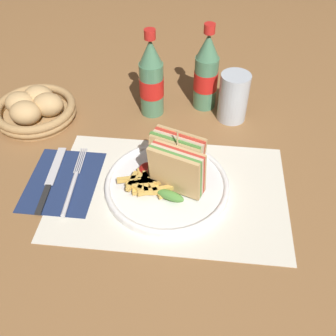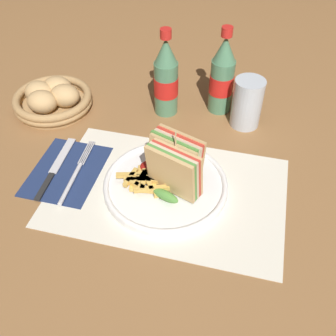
{
  "view_description": "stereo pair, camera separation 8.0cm",
  "coord_description": "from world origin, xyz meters",
  "px_view_note": "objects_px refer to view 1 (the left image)",
  "views": [
    {
      "loc": [
        0.05,
        -0.56,
        0.6
      ],
      "look_at": [
        -0.01,
        0.01,
        0.04
      ],
      "focal_mm": 42.0,
      "sensor_mm": 36.0,
      "label": 1
    },
    {
      "loc": [
        0.13,
        -0.55,
        0.6
      ],
      "look_at": [
        -0.01,
        0.01,
        0.04
      ],
      "focal_mm": 42.0,
      "sensor_mm": 36.0,
      "label": 2
    }
  ],
  "objects_px": {
    "coke_bottle_far": "(206,73)",
    "bread_basket": "(35,109)",
    "plate_main": "(167,185)",
    "glass_near": "(233,100)",
    "coke_bottle_near": "(151,79)",
    "fork": "(72,186)",
    "knife": "(51,179)",
    "club_sandwich": "(177,166)"
  },
  "relations": [
    {
      "from": "plate_main",
      "to": "knife",
      "type": "height_order",
      "value": "plate_main"
    },
    {
      "from": "fork",
      "to": "bread_basket",
      "type": "bearing_deg",
      "value": 121.66
    },
    {
      "from": "plate_main",
      "to": "glass_near",
      "type": "bearing_deg",
      "value": 62.78
    },
    {
      "from": "fork",
      "to": "bread_basket",
      "type": "distance_m",
      "value": 0.28
    },
    {
      "from": "knife",
      "to": "coke_bottle_near",
      "type": "distance_m",
      "value": 0.34
    },
    {
      "from": "fork",
      "to": "coke_bottle_far",
      "type": "distance_m",
      "value": 0.43
    },
    {
      "from": "plate_main",
      "to": "knife",
      "type": "bearing_deg",
      "value": -178.63
    },
    {
      "from": "plate_main",
      "to": "club_sandwich",
      "type": "relative_size",
      "value": 1.86
    },
    {
      "from": "plate_main",
      "to": "coke_bottle_far",
      "type": "bearing_deg",
      "value": 78.26
    },
    {
      "from": "coke_bottle_near",
      "to": "coke_bottle_far",
      "type": "xyz_separation_m",
      "value": [
        0.13,
        0.04,
        0.0
      ]
    },
    {
      "from": "coke_bottle_near",
      "to": "glass_near",
      "type": "xyz_separation_m",
      "value": [
        0.2,
        -0.0,
        -0.04
      ]
    },
    {
      "from": "plate_main",
      "to": "bread_basket",
      "type": "bearing_deg",
      "value": 149.65
    },
    {
      "from": "glass_near",
      "to": "plate_main",
      "type": "bearing_deg",
      "value": -117.22
    },
    {
      "from": "knife",
      "to": "glass_near",
      "type": "bearing_deg",
      "value": 32.09
    },
    {
      "from": "fork",
      "to": "knife",
      "type": "xyz_separation_m",
      "value": [
        -0.05,
        0.02,
        -0.0
      ]
    },
    {
      "from": "plate_main",
      "to": "club_sandwich",
      "type": "xyz_separation_m",
      "value": [
        0.02,
        -0.0,
        0.06
      ]
    },
    {
      "from": "club_sandwich",
      "to": "glass_near",
      "type": "bearing_deg",
      "value": 66.51
    },
    {
      "from": "plate_main",
      "to": "club_sandwich",
      "type": "height_order",
      "value": "club_sandwich"
    },
    {
      "from": "plate_main",
      "to": "coke_bottle_near",
      "type": "height_order",
      "value": "coke_bottle_near"
    },
    {
      "from": "coke_bottle_far",
      "to": "bread_basket",
      "type": "bearing_deg",
      "value": -166.37
    },
    {
      "from": "club_sandwich",
      "to": "coke_bottle_near",
      "type": "height_order",
      "value": "coke_bottle_near"
    },
    {
      "from": "coke_bottle_near",
      "to": "bread_basket",
      "type": "relative_size",
      "value": 1.1
    },
    {
      "from": "fork",
      "to": "knife",
      "type": "distance_m",
      "value": 0.05
    },
    {
      "from": "fork",
      "to": "glass_near",
      "type": "distance_m",
      "value": 0.44
    },
    {
      "from": "knife",
      "to": "plate_main",
      "type": "bearing_deg",
      "value": -1.51
    },
    {
      "from": "plate_main",
      "to": "glass_near",
      "type": "height_order",
      "value": "glass_near"
    },
    {
      "from": "knife",
      "to": "glass_near",
      "type": "xyz_separation_m",
      "value": [
        0.38,
        0.27,
        0.05
      ]
    },
    {
      "from": "club_sandwich",
      "to": "coke_bottle_far",
      "type": "distance_m",
      "value": 0.31
    },
    {
      "from": "plate_main",
      "to": "glass_near",
      "type": "distance_m",
      "value": 0.3
    },
    {
      "from": "coke_bottle_far",
      "to": "fork",
      "type": "bearing_deg",
      "value": -128.12
    },
    {
      "from": "knife",
      "to": "coke_bottle_far",
      "type": "relative_size",
      "value": 0.89
    },
    {
      "from": "plate_main",
      "to": "bread_basket",
      "type": "relative_size",
      "value": 1.29
    },
    {
      "from": "coke_bottle_far",
      "to": "glass_near",
      "type": "xyz_separation_m",
      "value": [
        0.07,
        -0.05,
        -0.04
      ]
    },
    {
      "from": "plate_main",
      "to": "fork",
      "type": "distance_m",
      "value": 0.2
    },
    {
      "from": "knife",
      "to": "glass_near",
      "type": "distance_m",
      "value": 0.47
    },
    {
      "from": "club_sandwich",
      "to": "knife",
      "type": "xyz_separation_m",
      "value": [
        -0.27,
        -0.0,
        -0.06
      ]
    },
    {
      "from": "glass_near",
      "to": "bread_basket",
      "type": "bearing_deg",
      "value": -173.67
    },
    {
      "from": "club_sandwich",
      "to": "coke_bottle_far",
      "type": "bearing_deg",
      "value": 81.85
    },
    {
      "from": "bread_basket",
      "to": "club_sandwich",
      "type": "bearing_deg",
      "value": -29.41
    },
    {
      "from": "club_sandwich",
      "to": "coke_bottle_far",
      "type": "xyz_separation_m",
      "value": [
        0.04,
        0.31,
        0.02
      ]
    },
    {
      "from": "fork",
      "to": "glass_near",
      "type": "xyz_separation_m",
      "value": [
        0.33,
        0.28,
        0.04
      ]
    },
    {
      "from": "bread_basket",
      "to": "glass_near",
      "type": "bearing_deg",
      "value": 6.33
    }
  ]
}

